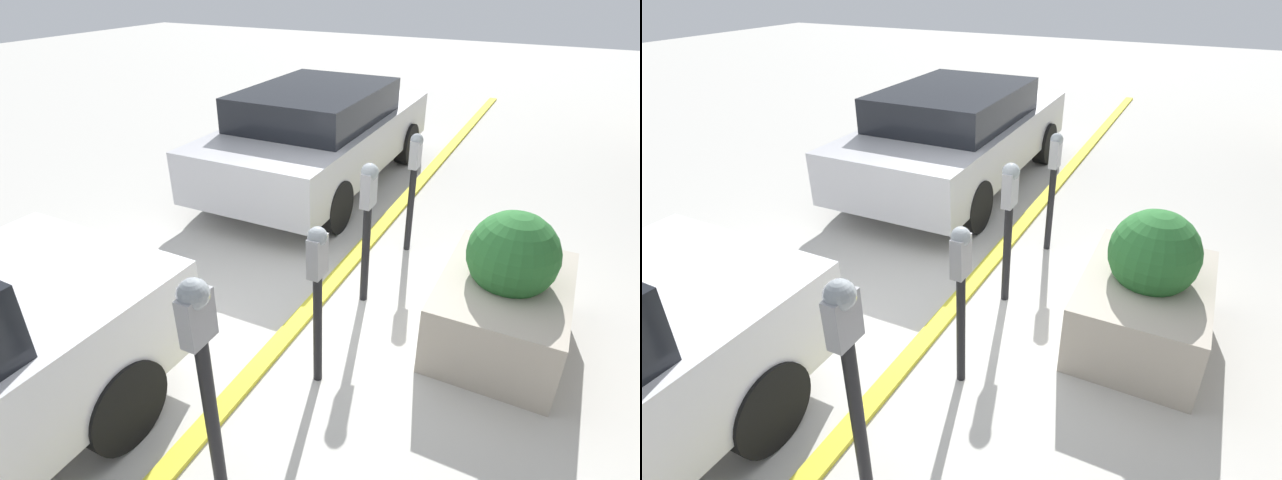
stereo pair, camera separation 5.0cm
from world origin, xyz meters
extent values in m
plane|color=beige|center=(0.00, 0.00, 0.00)|extent=(40.00, 40.00, 0.00)
cube|color=gold|center=(0.00, 0.08, 0.02)|extent=(19.00, 0.16, 0.04)
cylinder|color=black|center=(-1.74, -0.32, 0.60)|extent=(0.08, 0.08, 1.21)
cube|color=#99999E|center=(-1.74, -0.32, 1.35)|extent=(0.19, 0.09, 0.28)
sphere|color=gray|center=(-1.74, -0.32, 1.48)|extent=(0.16, 0.16, 0.16)
cylinder|color=black|center=(-0.60, -0.39, 0.48)|extent=(0.07, 0.07, 0.96)
cube|color=#99999E|center=(-0.60, -0.39, 1.11)|extent=(0.16, 0.09, 0.30)
sphere|color=gray|center=(-0.60, -0.39, 1.26)|extent=(0.14, 0.14, 0.14)
cylinder|color=black|center=(0.54, -0.30, 0.49)|extent=(0.07, 0.07, 0.99)
cube|color=#99999E|center=(0.54, -0.30, 1.15)|extent=(0.18, 0.09, 0.32)
sphere|color=gray|center=(0.54, -0.30, 1.30)|extent=(0.15, 0.15, 0.15)
cylinder|color=black|center=(1.66, -0.36, 0.49)|extent=(0.07, 0.07, 0.98)
cube|color=#99999E|center=(1.66, -0.36, 1.13)|extent=(0.16, 0.09, 0.30)
sphere|color=gray|center=(1.66, -0.36, 1.28)|extent=(0.13, 0.13, 0.13)
cube|color=#B2A899|center=(0.52, -1.54, 0.30)|extent=(1.44, 1.00, 0.60)
sphere|color=#28662D|center=(0.52, -1.54, 0.84)|extent=(0.71, 0.71, 0.71)
cylinder|color=black|center=(-1.68, 0.50, 0.32)|extent=(0.63, 0.21, 0.63)
cube|color=#B7B7BC|center=(3.02, 1.41, 0.65)|extent=(4.32, 1.90, 0.65)
cube|color=black|center=(2.85, 1.41, 1.19)|extent=(2.26, 1.65, 0.44)
cylinder|color=black|center=(4.36, 0.57, 0.32)|extent=(0.65, 0.22, 0.65)
cylinder|color=black|center=(4.36, 2.26, 0.32)|extent=(0.65, 0.22, 0.65)
cylinder|color=black|center=(1.69, 0.57, 0.32)|extent=(0.65, 0.22, 0.65)
cylinder|color=black|center=(1.69, 2.26, 0.32)|extent=(0.65, 0.22, 0.65)
camera|label=1|loc=(-3.17, -1.72, 2.83)|focal=28.00mm
camera|label=2|loc=(-3.20, -1.68, 2.83)|focal=28.00mm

